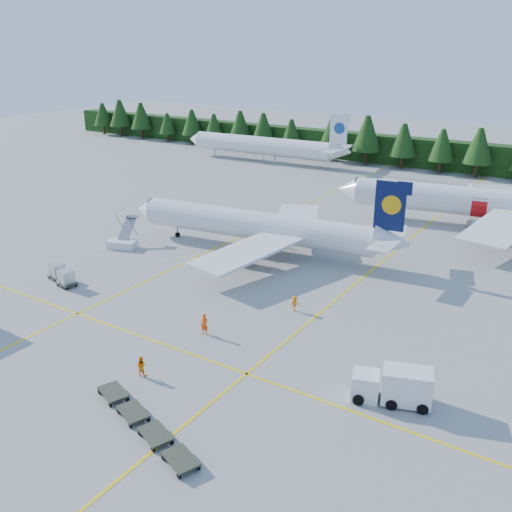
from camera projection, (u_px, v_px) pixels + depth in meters
The scene contains 15 objects.
ground at pixel (229, 326), 53.64m from camera, with size 320.00×320.00×0.00m, color gray.
taxi_stripe_a at pixel (230, 241), 76.48m from camera, with size 0.25×120.00×0.01m, color yellow.
taxi_stripe_b at pixel (370, 272), 66.33m from camera, with size 0.25×120.00×0.01m, color yellow.
taxi_stripe_cross at pixel (189, 353), 48.92m from camera, with size 80.00×0.25×0.01m, color yellow.
treeline_hedge at pixel (459, 157), 117.11m from camera, with size 220.00×4.00×6.00m, color black.
airliner_navy at pixel (251, 225), 72.53m from camera, with size 36.57×29.92×10.66m.
airliner_red at pixel (475, 202), 81.22m from camera, with size 41.40×33.78×12.13m.
airliner_far_left at pixel (257, 145), 127.03m from camera, with size 39.37×5.75×11.44m.
airstairs at pixel (123, 242), 74.03m from camera, with size 4.14×5.62×3.34m.
service_truck at pixel (392, 385), 41.91m from camera, with size 6.11×3.83×2.77m.
dolly_train at pixel (144, 422), 39.27m from camera, with size 11.90×5.31×0.15m.
uld_pair at pixel (62, 274), 62.90m from camera, with size 4.74×2.70×1.57m.
crew_a at pixel (204, 324), 51.79m from camera, with size 0.73×0.48×1.99m, color #FF4805.
crew_b at pixel (141, 366), 45.39m from camera, with size 0.82×0.64×1.69m, color orange.
crew_c at pixel (295, 304), 56.33m from camera, with size 0.65×0.44×1.58m, color orange.
Camera 1 is at (28.10, -38.88, 25.03)m, focal length 40.00 mm.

